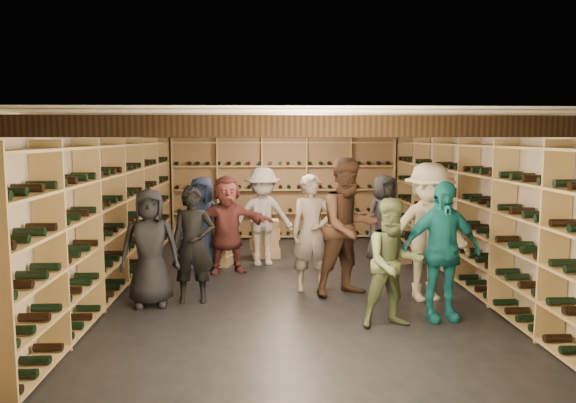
{
  "coord_description": "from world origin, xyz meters",
  "views": [
    {
      "loc": [
        -0.45,
        -8.11,
        2.18
      ],
      "look_at": [
        -0.08,
        0.2,
        1.21
      ],
      "focal_mm": 35.0,
      "sensor_mm": 36.0,
      "label": 1
    }
  ],
  "objects_px": {
    "crate_stack_left": "(216,245)",
    "person_1": "(193,245)",
    "person_5": "(227,224)",
    "crate_loose": "(394,258)",
    "person_0": "(150,248)",
    "person_8": "(348,227)",
    "person_12": "(384,219)",
    "person_2": "(393,263)",
    "person_6": "(202,222)",
    "person_7": "(312,233)",
    "person_4": "(441,251)",
    "person_9": "(263,217)",
    "person_3": "(428,232)",
    "crate_stack_right": "(265,239)"
  },
  "relations": [
    {
      "from": "person_0",
      "to": "person_6",
      "type": "xyz_separation_m",
      "value": [
        0.45,
        2.08,
        0.0
      ]
    },
    {
      "from": "person_8",
      "to": "crate_stack_right",
      "type": "bearing_deg",
      "value": 90.26
    },
    {
      "from": "person_7",
      "to": "person_1",
      "type": "bearing_deg",
      "value": -166.96
    },
    {
      "from": "person_7",
      "to": "person_5",
      "type": "bearing_deg",
      "value": 134.56
    },
    {
      "from": "person_6",
      "to": "person_7",
      "type": "distance_m",
      "value": 2.22
    },
    {
      "from": "crate_stack_left",
      "to": "person_5",
      "type": "height_order",
      "value": "person_5"
    },
    {
      "from": "person_9",
      "to": "person_3",
      "type": "bearing_deg",
      "value": -54.83
    },
    {
      "from": "person_7",
      "to": "person_8",
      "type": "distance_m",
      "value": 0.56
    },
    {
      "from": "crate_stack_left",
      "to": "person_7",
      "type": "xyz_separation_m",
      "value": [
        1.49,
        -1.61,
        0.48
      ]
    },
    {
      "from": "person_1",
      "to": "person_7",
      "type": "relative_size",
      "value": 0.93
    },
    {
      "from": "crate_loose",
      "to": "person_1",
      "type": "bearing_deg",
      "value": -146.17
    },
    {
      "from": "person_12",
      "to": "person_1",
      "type": "bearing_deg",
      "value": -168.93
    },
    {
      "from": "person_7",
      "to": "person_0",
      "type": "bearing_deg",
      "value": -167.8
    },
    {
      "from": "person_0",
      "to": "person_2",
      "type": "bearing_deg",
      "value": -26.66
    },
    {
      "from": "person_1",
      "to": "crate_loose",
      "type": "bearing_deg",
      "value": 31.98
    },
    {
      "from": "crate_stack_right",
      "to": "crate_loose",
      "type": "bearing_deg",
      "value": -14.94
    },
    {
      "from": "person_4",
      "to": "person_12",
      "type": "relative_size",
      "value": 1.08
    },
    {
      "from": "crate_stack_right",
      "to": "person_1",
      "type": "relative_size",
      "value": 0.44
    },
    {
      "from": "person_1",
      "to": "person_5",
      "type": "relative_size",
      "value": 0.98
    },
    {
      "from": "person_1",
      "to": "person_7",
      "type": "bearing_deg",
      "value": 15.96
    },
    {
      "from": "person_2",
      "to": "person_3",
      "type": "bearing_deg",
      "value": 46.05
    },
    {
      "from": "person_12",
      "to": "person_2",
      "type": "bearing_deg",
      "value": -124.78
    },
    {
      "from": "person_5",
      "to": "person_8",
      "type": "bearing_deg",
      "value": -49.01
    },
    {
      "from": "crate_stack_left",
      "to": "person_3",
      "type": "height_order",
      "value": "person_3"
    },
    {
      "from": "person_5",
      "to": "person_9",
      "type": "xyz_separation_m",
      "value": [
        0.57,
        0.53,
        0.04
      ]
    },
    {
      "from": "person_4",
      "to": "person_9",
      "type": "relative_size",
      "value": 1.01
    },
    {
      "from": "person_5",
      "to": "person_6",
      "type": "distance_m",
      "value": 0.55
    },
    {
      "from": "person_3",
      "to": "person_4",
      "type": "relative_size",
      "value": 1.1
    },
    {
      "from": "crate_stack_left",
      "to": "person_1",
      "type": "distance_m",
      "value": 2.18
    },
    {
      "from": "person_7",
      "to": "crate_loose",
      "type": "bearing_deg",
      "value": 40.99
    },
    {
      "from": "person_4",
      "to": "person_7",
      "type": "height_order",
      "value": "person_4"
    },
    {
      "from": "person_2",
      "to": "person_12",
      "type": "bearing_deg",
      "value": 69.93
    },
    {
      "from": "person_6",
      "to": "person_3",
      "type": "bearing_deg",
      "value": -14.79
    },
    {
      "from": "person_2",
      "to": "person_3",
      "type": "xyz_separation_m",
      "value": [
        0.7,
        1.03,
        0.18
      ]
    },
    {
      "from": "person_1",
      "to": "person_9",
      "type": "distance_m",
      "value": 2.32
    },
    {
      "from": "person_0",
      "to": "person_3",
      "type": "xyz_separation_m",
      "value": [
        3.64,
        0.1,
        0.16
      ]
    },
    {
      "from": "crate_stack_left",
      "to": "person_4",
      "type": "bearing_deg",
      "value": -45.61
    },
    {
      "from": "crate_loose",
      "to": "person_0",
      "type": "bearing_deg",
      "value": -148.58
    },
    {
      "from": "person_1",
      "to": "crate_stack_left",
      "type": "bearing_deg",
      "value": 85.04
    },
    {
      "from": "person_12",
      "to": "person_4",
      "type": "bearing_deg",
      "value": -113.72
    },
    {
      "from": "person_0",
      "to": "person_6",
      "type": "distance_m",
      "value": 2.13
    },
    {
      "from": "crate_stack_right",
      "to": "person_2",
      "type": "bearing_deg",
      "value": -69.09
    },
    {
      "from": "crate_loose",
      "to": "person_6",
      "type": "relative_size",
      "value": 0.33
    },
    {
      "from": "crate_stack_right",
      "to": "person_2",
      "type": "xyz_separation_m",
      "value": [
        1.45,
        -3.8,
        0.4
      ]
    },
    {
      "from": "person_4",
      "to": "person_12",
      "type": "bearing_deg",
      "value": 84.66
    },
    {
      "from": "person_0",
      "to": "person_12",
      "type": "xyz_separation_m",
      "value": [
        3.52,
        2.27,
        0.01
      ]
    },
    {
      "from": "person_6",
      "to": "person_8",
      "type": "distance_m",
      "value": 2.76
    },
    {
      "from": "person_8",
      "to": "person_2",
      "type": "bearing_deg",
      "value": -100.75
    },
    {
      "from": "crate_stack_right",
      "to": "person_0",
      "type": "height_order",
      "value": "person_0"
    },
    {
      "from": "person_4",
      "to": "person_9",
      "type": "height_order",
      "value": "person_4"
    }
  ]
}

